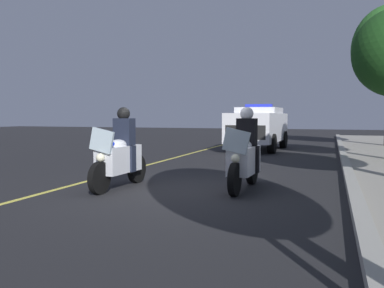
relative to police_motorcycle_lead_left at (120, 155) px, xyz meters
name	(u,v)px	position (x,y,z in m)	size (l,w,h in m)	color
ground_plane	(181,189)	(-0.28, 1.27, -0.70)	(80.00, 80.00, 0.00)	black
curb_strip	(355,196)	(-0.28, 4.67, -0.62)	(48.00, 0.24, 0.15)	#9E9B93
lane_stripe_center	(81,183)	(-0.28, -1.16, -0.70)	(48.00, 0.12, 0.01)	#E0D14C
police_motorcycle_lead_left	(120,155)	(0.00, 0.00, 0.00)	(2.14, 0.58, 1.72)	black
police_motorcycle_lead_right	(244,156)	(-0.69, 2.53, 0.00)	(2.14, 0.58, 1.72)	black
police_suv	(258,126)	(-10.64, 1.12, 0.37)	(4.97, 2.23, 2.05)	silver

